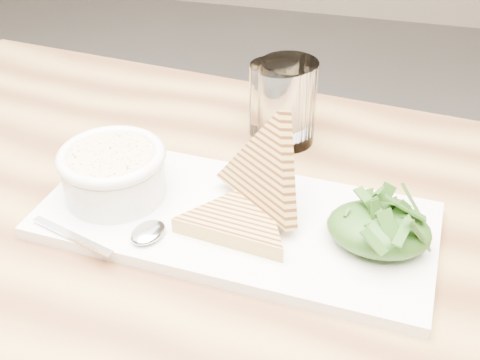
% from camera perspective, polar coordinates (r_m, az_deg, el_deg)
% --- Properties ---
extents(table_top, '(1.31, 0.94, 0.04)m').
position_cam_1_polar(table_top, '(0.67, -2.71, -8.20)').
color(table_top, '#A57E44').
rests_on(table_top, ground).
extents(table_leg_bl, '(0.06, 0.06, 0.72)m').
position_cam_1_polar(table_leg_bl, '(1.38, -20.49, -5.03)').
color(table_leg_bl, '#A57E44').
rests_on(table_leg_bl, ground).
extents(platter, '(0.46, 0.23, 0.01)m').
position_cam_1_polar(platter, '(0.69, -0.44, -3.84)').
color(platter, white).
rests_on(platter, table_top).
extents(soup_bowl, '(0.12, 0.12, 0.05)m').
position_cam_1_polar(soup_bowl, '(0.72, -11.82, 0.20)').
color(soup_bowl, white).
rests_on(soup_bowl, platter).
extents(soup, '(0.10, 0.10, 0.01)m').
position_cam_1_polar(soup, '(0.70, -12.09, 2.11)').
color(soup, beige).
rests_on(soup, soup_bowl).
extents(bowl_rim, '(0.12, 0.12, 0.01)m').
position_cam_1_polar(bowl_rim, '(0.70, -12.11, 2.24)').
color(bowl_rim, white).
rests_on(bowl_rim, soup_bowl).
extents(sandwich_flat, '(0.17, 0.17, 0.02)m').
position_cam_1_polar(sandwich_flat, '(0.66, -0.07, -3.81)').
color(sandwich_flat, tan).
rests_on(sandwich_flat, platter).
extents(sandwich_lean, '(0.20, 0.19, 0.17)m').
position_cam_1_polar(sandwich_lean, '(0.67, 2.34, 0.75)').
color(sandwich_lean, tan).
rests_on(sandwich_lean, sandwich_flat).
extents(salad_base, '(0.11, 0.09, 0.04)m').
position_cam_1_polar(salad_base, '(0.65, 13.03, -4.56)').
color(salad_base, black).
rests_on(salad_base, platter).
extents(arugula_pile, '(0.11, 0.10, 0.05)m').
position_cam_1_polar(arugula_pile, '(0.64, 13.10, -4.14)').
color(arugula_pile, '#325D1E').
rests_on(arugula_pile, platter).
extents(spoon_bowl, '(0.04, 0.05, 0.01)m').
position_cam_1_polar(spoon_bowl, '(0.66, -8.70, -4.92)').
color(spoon_bowl, silver).
rests_on(spoon_bowl, platter).
extents(spoon_handle, '(0.11, 0.04, 0.00)m').
position_cam_1_polar(spoon_handle, '(0.67, -15.64, -5.10)').
color(spoon_handle, silver).
rests_on(spoon_handle, platter).
extents(glass_near, '(0.07, 0.07, 0.10)m').
position_cam_1_polar(glass_near, '(0.84, 3.15, 7.65)').
color(glass_near, white).
rests_on(glass_near, table_top).
extents(glass_far, '(0.08, 0.08, 0.12)m').
position_cam_1_polar(glass_far, '(0.82, 4.55, 7.34)').
color(glass_far, white).
rests_on(glass_far, table_top).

